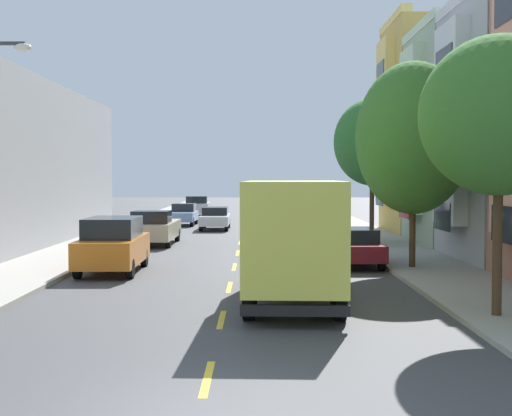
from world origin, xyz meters
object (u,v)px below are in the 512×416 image
(parked_sedan_red, at_px, (311,215))
(delivery_box_truck, at_px, (295,234))
(street_tree_second, at_px, (415,138))
(parked_sedan_forest, at_px, (315,221))
(parked_suv_teal, at_px, (302,207))
(parked_suv_orange, at_px, (115,244))
(parked_hatchback_charcoal, at_px, (329,230))
(parked_hatchback_sky, at_px, (185,214))
(parked_sedan_burgundy, at_px, (355,246))
(moving_white_sedan, at_px, (217,218))
(parked_pickup_silver, at_px, (199,206))
(street_tree_third, at_px, (374,142))
(street_tree_nearest, at_px, (501,116))
(parked_pickup_champagne, at_px, (156,228))

(parked_sedan_red, bearing_deg, delivery_box_truck, -94.98)
(street_tree_second, height_order, parked_sedan_forest, street_tree_second)
(parked_suv_teal, relative_size, parked_suv_orange, 1.00)
(parked_hatchback_charcoal, xyz_separation_m, parked_sedan_forest, (-0.07, 7.68, -0.01))
(parked_hatchback_charcoal, height_order, parked_hatchback_sky, same)
(parked_sedan_burgundy, relative_size, moving_white_sedan, 1.01)
(parked_pickup_silver, relative_size, parked_sedan_red, 1.17)
(parked_hatchback_sky, xyz_separation_m, parked_suv_orange, (0.02, -25.00, 0.23))
(street_tree_second, bearing_deg, street_tree_third, 90.00)
(parked_pickup_silver, bearing_deg, parked_hatchback_sky, -90.05)
(parked_suv_orange, bearing_deg, street_tree_second, 2.45)
(delivery_box_truck, bearing_deg, parked_hatchback_charcoal, 81.31)
(street_tree_third, relative_size, parked_sedan_forest, 1.54)
(street_tree_second, relative_size, delivery_box_truck, 1.00)
(street_tree_third, distance_m, parked_sedan_forest, 9.36)
(street_tree_third, height_order, parked_pickup_silver, street_tree_third)
(street_tree_nearest, distance_m, street_tree_second, 9.12)
(street_tree_third, relative_size, parked_suv_orange, 1.45)
(street_tree_nearest, bearing_deg, moving_white_sedan, 105.52)
(street_tree_third, relative_size, moving_white_sedan, 1.55)
(street_tree_second, bearing_deg, parked_sedan_forest, 97.28)
(delivery_box_truck, bearing_deg, parked_hatchback_sky, 100.91)
(street_tree_third, xyz_separation_m, moving_white_sedan, (-8.20, 11.29, -4.27))
(parked_sedan_burgundy, height_order, parked_suv_orange, parked_suv_orange)
(parked_sedan_red, xyz_separation_m, moving_white_sedan, (-6.26, -3.41, 0.00))
(parked_sedan_burgundy, bearing_deg, parked_hatchback_charcoal, 91.29)
(parked_suv_teal, bearing_deg, street_tree_second, -86.35)
(parked_sedan_burgundy, xyz_separation_m, moving_white_sedan, (-6.26, 19.02, 0.00))
(parked_suv_orange, bearing_deg, parked_pickup_silver, 90.02)
(parked_pickup_champagne, relative_size, moving_white_sedan, 1.18)
(street_tree_third, relative_size, delivery_box_truck, 0.95)
(delivery_box_truck, distance_m, parked_sedan_burgundy, 8.67)
(street_tree_third, distance_m, moving_white_sedan, 14.59)
(parked_pickup_champagne, bearing_deg, moving_white_sedan, 77.02)
(parked_hatchback_sky, xyz_separation_m, parked_sedan_red, (8.70, -0.73, -0.01))
(parked_hatchback_charcoal, relative_size, parked_suv_orange, 0.83)
(parked_hatchback_charcoal, distance_m, parked_hatchback_sky, 17.32)
(parked_suv_teal, relative_size, parked_sedan_forest, 1.07)
(street_tree_second, relative_size, parked_sedan_red, 1.61)
(delivery_box_truck, distance_m, parked_pickup_silver, 43.89)
(street_tree_nearest, relative_size, parked_suv_teal, 1.34)
(parked_hatchback_charcoal, xyz_separation_m, parked_pickup_silver, (-8.51, 27.20, 0.07))
(parked_sedan_burgundy, distance_m, parked_hatchback_sky, 24.74)
(street_tree_nearest, relative_size, parked_hatchback_sky, 1.61)
(parked_hatchback_sky, bearing_deg, street_tree_nearest, -72.46)
(moving_white_sedan, bearing_deg, street_tree_second, -68.11)
(parked_hatchback_sky, distance_m, parked_sedan_forest, 11.24)
(parked_suv_orange, bearing_deg, street_tree_nearest, -39.22)
(parked_suv_teal, distance_m, parked_sedan_red, 8.47)
(parked_pickup_silver, bearing_deg, parked_hatchback_charcoal, -72.63)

